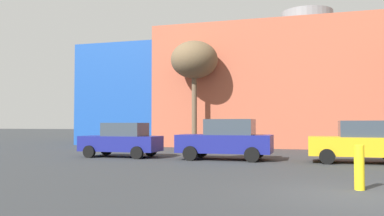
# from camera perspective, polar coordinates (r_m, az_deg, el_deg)

# --- Properties ---
(ground_plane) EXTENTS (200.00, 200.00, 0.00)m
(ground_plane) POSITION_cam_1_polar(r_m,az_deg,el_deg) (9.81, 23.16, -11.44)
(ground_plane) COLOR #2D3033
(building_backdrop) EXTENTS (34.10, 13.80, 10.47)m
(building_backdrop) POSITION_cam_1_polar(r_m,az_deg,el_deg) (33.05, 16.09, 2.24)
(building_backdrop) COLOR #B2563D
(building_backdrop) RESTS_ON ground_plane
(parked_car_0) EXTENTS (3.80, 1.87, 1.65)m
(parked_car_0) POSITION_cam_1_polar(r_m,az_deg,el_deg) (19.71, -9.89, -4.49)
(parked_car_0) COLOR navy
(parked_car_0) RESTS_ON ground_plane
(parked_car_1) EXTENTS (4.16, 2.04, 1.80)m
(parked_car_1) POSITION_cam_1_polar(r_m,az_deg,el_deg) (18.04, 4.86, -4.47)
(parked_car_1) COLOR navy
(parked_car_1) RESTS_ON ground_plane
(parked_car_2) EXTENTS (3.98, 1.95, 1.72)m
(parked_car_2) POSITION_cam_1_polar(r_m,az_deg,el_deg) (17.80, 22.80, -4.46)
(parked_car_2) COLOR gold
(parked_car_2) RESTS_ON ground_plane
(bare_tree_0) EXTENTS (3.05, 3.05, 6.97)m
(bare_tree_0) POSITION_cam_1_polar(r_m,az_deg,el_deg) (26.22, 0.33, 6.70)
(bare_tree_0) COLOR brown
(bare_tree_0) RESTS_ON ground_plane
(bollard_yellow_0) EXTENTS (0.24, 0.24, 1.08)m
(bollard_yellow_0) POSITION_cam_1_polar(r_m,az_deg,el_deg) (10.61, 22.63, -7.79)
(bollard_yellow_0) COLOR yellow
(bollard_yellow_0) RESTS_ON ground_plane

